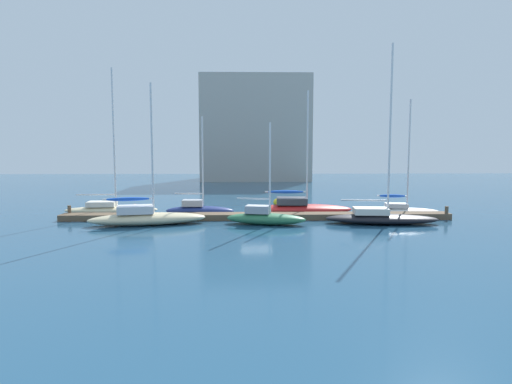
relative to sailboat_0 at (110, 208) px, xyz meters
name	(u,v)px	position (x,y,z in m)	size (l,w,h in m)	color
ground_plane	(257,219)	(12.68, -3.28, -0.52)	(120.00, 120.00, 0.00)	navy
dock_pier	(257,216)	(12.68, -3.28, -0.28)	(31.18, 1.61, 0.48)	brown
dock_piling_near_end	(69,212)	(-2.51, -2.63, 0.02)	(0.28, 0.28, 1.08)	brown
dock_piling_far_end	(446,213)	(27.87, -3.94, 0.02)	(0.28, 0.28, 1.08)	brown
sailboat_0	(110,208)	(0.00, 0.00, 0.00)	(8.09, 2.65, 12.50)	beige
sailboat_1	(146,217)	(4.34, -5.66, 0.10)	(8.91, 3.89, 10.48)	beige
sailboat_2	(199,209)	(7.84, -1.23, 0.04)	(5.82, 1.87, 8.35)	navy
sailboat_3	(265,217)	(13.23, -5.77, 0.05)	(6.23, 2.98, 7.61)	#2D7047
sailboat_4	(300,207)	(16.54, -0.69, 0.08)	(8.75, 3.12, 10.57)	#B21E1E
sailboat_5	(381,217)	(22.02, -5.67, 0.04)	(8.64, 3.22, 13.34)	black
sailboat_6	(402,209)	(25.33, -1.06, -0.03)	(6.24, 2.67, 9.80)	white
mooring_buoy_yellow	(277,202)	(14.92, 4.75, -0.15)	(0.73, 0.73, 0.73)	yellow
mooring_buoy_orange	(135,207)	(1.60, 2.12, -0.23)	(0.58, 0.58, 0.58)	orange
harbor_building_distant	(255,129)	(13.67, 39.86, 8.36)	(18.56, 11.22, 17.75)	#ADA89E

